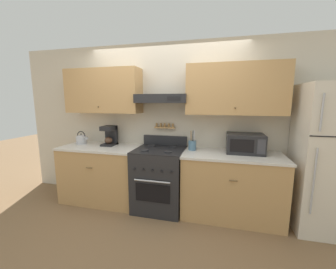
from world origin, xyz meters
TOP-DOWN VIEW (x-y plane):
  - ground_plane at (0.00, 0.00)m, footprint 16.00×16.00m
  - wall_back at (0.02, 0.64)m, footprint 5.20×0.46m
  - counter_left at (-1.00, 0.35)m, footprint 1.27×0.69m
  - counter_right at (1.06, 0.35)m, footprint 1.38×0.69m
  - stove_range at (0.00, 0.33)m, footprint 0.73×0.73m
  - refrigerator at (2.20, 0.33)m, footprint 0.74×0.70m
  - tea_kettle at (-1.44, 0.45)m, footprint 0.23×0.18m
  - coffee_maker at (-0.91, 0.49)m, footprint 0.20×0.25m
  - microwave at (1.22, 0.47)m, footprint 0.51×0.38m
  - utensil_crock at (0.48, 0.45)m, footprint 0.12×0.12m

SIDE VIEW (x-z plane):
  - ground_plane at x=0.00m, z-range 0.00..0.00m
  - counter_right at x=1.06m, z-range 0.00..0.92m
  - counter_left at x=-1.00m, z-range 0.00..0.92m
  - stove_range at x=0.00m, z-range -0.07..1.02m
  - refrigerator at x=2.20m, z-range 0.00..1.86m
  - utensil_crock at x=0.48m, z-range 0.85..1.14m
  - tea_kettle at x=-1.44m, z-range 0.89..1.11m
  - microwave at x=1.22m, z-range 0.92..1.19m
  - coffee_maker at x=-0.91m, z-range 0.92..1.24m
  - wall_back at x=0.02m, z-range 0.20..2.75m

